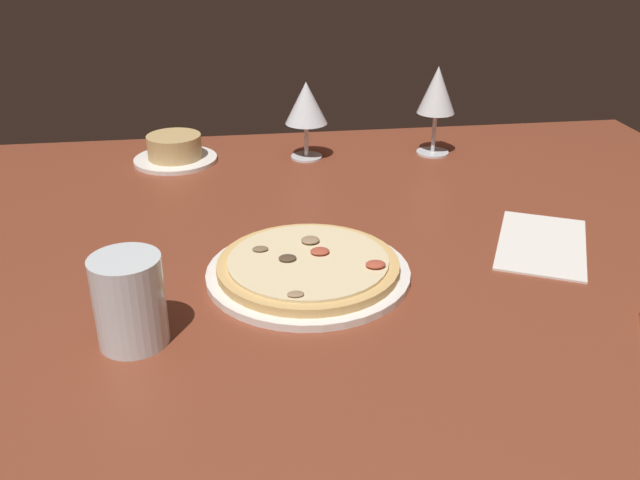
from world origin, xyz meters
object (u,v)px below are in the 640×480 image
Objects in this scene: wine_glass_far at (437,93)px; wine_glass_near at (306,105)px; water_glass at (130,305)px; ramekin_on_saucer at (175,150)px; paper_menu at (542,244)px; pizza_main at (308,268)px.

wine_glass_near is at bearing 177.98° from wine_glass_far.
wine_glass_near is at bearing 65.82° from water_glass.
ramekin_on_saucer is at bearing 177.14° from wine_glass_near.
water_glass is at bearing -91.45° from ramekin_on_saucer.
paper_menu is (56.09, 16.91, -4.56)cm from water_glass.
wine_glass_far reaches higher than pizza_main.
paper_menu is at bearing -38.96° from ramekin_on_saucer.
ramekin_on_saucer is at bearing 167.32° from paper_menu.
wine_glass_far reaches higher than paper_menu.
wine_glass_far is at bearing -2.02° from wine_glass_near.
pizza_main is 35.14cm from paper_menu.
ramekin_on_saucer is 70.17cm from paper_menu.
wine_glass_far is 43.82cm from paper_menu.
water_glass reaches higher than paper_menu.
wine_glass_near reaches higher than paper_menu.
pizza_main is at bearing -67.98° from ramekin_on_saucer.
ramekin_on_saucer reaches higher than pizza_main.
pizza_main reaches higher than paper_menu.
wine_glass_near is at bearing 83.35° from pizza_main.
wine_glass_near is 65.74cm from water_glass.
ramekin_on_saucer is 1.50× the size of water_glass.
wine_glass_far reaches higher than wine_glass_near.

